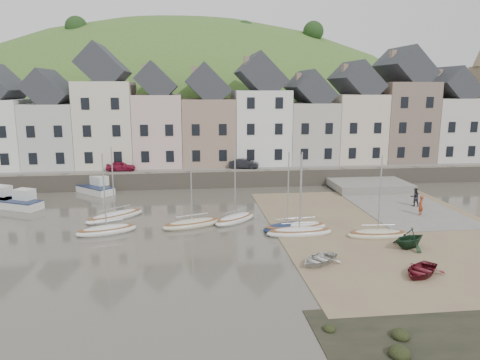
{
  "coord_description": "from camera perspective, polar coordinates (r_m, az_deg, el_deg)",
  "views": [
    {
      "loc": [
        -4.48,
        -32.19,
        10.83
      ],
      "look_at": [
        0.0,
        6.0,
        3.0
      ],
      "focal_mm": 34.01,
      "sensor_mm": 36.0,
      "label": 1
    }
  ],
  "objects": [
    {
      "name": "sailboat_6",
      "position": [
        35.71,
        7.57,
        -5.8
      ],
      "size": [
        4.36,
        1.97,
        6.32
      ],
      "color": "silver",
      "rests_on": "ground"
    },
    {
      "name": "rowboat_white",
      "position": [
        29.11,
        9.84,
        -9.75
      ],
      "size": [
        3.55,
        3.38,
        0.6
      ],
      "primitive_type": "imported",
      "rotation": [
        0.0,
        0.0,
        -0.93
      ],
      "color": "beige",
      "rests_on": "beach"
    },
    {
      "name": "motorboat_1",
      "position": [
        46.29,
        -26.05,
        -2.47
      ],
      "size": [
        5.13,
        3.73,
        1.7
      ],
      "color": "silver",
      "rests_on": "ground"
    },
    {
      "name": "seawall",
      "position": [
        50.38,
        -1.46,
        0.14
      ],
      "size": [
        70.0,
        1.2,
        1.8
      ],
      "primitive_type": "cube",
      "color": "slate",
      "rests_on": "ground"
    },
    {
      "name": "hillside",
      "position": [
        96.59,
        -6.73,
        -5.93
      ],
      "size": [
        134.4,
        84.0,
        84.0
      ],
      "color": "#406127",
      "rests_on": "ground"
    },
    {
      "name": "sailboat_3",
      "position": [
        37.46,
        -0.62,
        -4.87
      ],
      "size": [
        4.29,
        3.95,
        6.32
      ],
      "color": "silver",
      "rests_on": "ground"
    },
    {
      "name": "slipway",
      "position": [
        45.94,
        18.64,
        -2.66
      ],
      "size": [
        8.0,
        18.0,
        0.12
      ],
      "primitive_type": "cube",
      "color": "slate",
      "rests_on": "ground"
    },
    {
      "name": "rowboat_green",
      "position": [
        33.31,
        20.48,
        -6.83
      ],
      "size": [
        3.38,
        3.18,
        1.41
      ],
      "primitive_type": "imported",
      "rotation": [
        0.0,
        0.0,
        -1.17
      ],
      "color": "#15311C",
      "rests_on": "beach"
    },
    {
      "name": "sailboat_1",
      "position": [
        36.02,
        -16.39,
        -6.04
      ],
      "size": [
        4.78,
        2.9,
        6.32
      ],
      "color": "silver",
      "rests_on": "ground"
    },
    {
      "name": "rowboat_red",
      "position": [
        29.06,
        21.74,
        -10.46
      ],
      "size": [
        3.61,
        3.51,
        0.61
      ],
      "primitive_type": "imported",
      "rotation": [
        0.0,
        0.0,
        -0.87
      ],
      "color": "maroon",
      "rests_on": "beach"
    },
    {
      "name": "ground",
      "position": [
        34.25,
        1.18,
        -6.92
      ],
      "size": [
        160.0,
        160.0,
        0.0
      ],
      "primitive_type": "plane",
      "color": "#413C33",
      "rests_on": "ground"
    },
    {
      "name": "car_left",
      "position": [
        52.94,
        -14.73,
        1.69
      ],
      "size": [
        3.22,
        1.34,
        1.09
      ],
      "primitive_type": "imported",
      "rotation": [
        0.0,
        0.0,
        1.55
      ],
      "color": "maroon",
      "rests_on": "quay_street"
    },
    {
      "name": "sailboat_2",
      "position": [
        36.36,
        -6.03,
        -5.45
      ],
      "size": [
        5.14,
        3.14,
        6.32
      ],
      "color": "beige",
      "rests_on": "ground"
    },
    {
      "name": "sailboat_4",
      "position": [
        34.45,
        7.45,
        -6.46
      ],
      "size": [
        5.06,
        1.61,
        6.32
      ],
      "color": "silver",
      "rests_on": "ground"
    },
    {
      "name": "motorboat_2",
      "position": [
        50.06,
        -17.77,
        -0.86
      ],
      "size": [
        4.87,
        4.8,
        1.7
      ],
      "color": "silver",
      "rests_on": "ground"
    },
    {
      "name": "person_dark",
      "position": [
        44.77,
        21.09,
        -2.0
      ],
      "size": [
        0.9,
        0.75,
        1.7
      ],
      "primitive_type": "imported",
      "rotation": [
        0.0,
        0.0,
        3.01
      ],
      "color": "black",
      "rests_on": "slipway"
    },
    {
      "name": "car_right",
      "position": [
        52.81,
        0.49,
        2.07
      ],
      "size": [
        3.6,
        2.01,
        1.12
      ],
      "primitive_type": "imported",
      "rotation": [
        0.0,
        0.0,
        1.32
      ],
      "color": "black",
      "rests_on": "quay_street"
    },
    {
      "name": "quay_land",
      "position": [
        65.13,
        -2.67,
        2.6
      ],
      "size": [
        90.0,
        30.0,
        1.5
      ],
      "primitive_type": "cube",
      "color": "#406127",
      "rests_on": "ground"
    },
    {
      "name": "townhouse_terrace",
      "position": [
        56.64,
        -0.36,
        7.96
      ],
      "size": [
        61.05,
        8.0,
        13.93
      ],
      "color": "silver",
      "rests_on": "quay_land"
    },
    {
      "name": "person_red",
      "position": [
        41.81,
        21.71,
        -2.98
      ],
      "size": [
        0.72,
        0.71,
        1.68
      ],
      "primitive_type": "imported",
      "rotation": [
        0.0,
        0.0,
        3.9
      ],
      "color": "maroon",
      "rests_on": "slipway"
    },
    {
      "name": "sailboat_0",
      "position": [
        39.64,
        -15.42,
        -4.38
      ],
      "size": [
        5.12,
        4.52,
        6.32
      ],
      "color": "silver",
      "rests_on": "ground"
    },
    {
      "name": "beach",
      "position": [
        37.31,
        18.25,
        -5.91
      ],
      "size": [
        18.0,
        26.0,
        0.06
      ],
      "primitive_type": "cube",
      "color": "#7C624B",
      "rests_on": "ground"
    },
    {
      "name": "sailboat_7",
      "position": [
        35.14,
        16.86,
        -6.5
      ],
      "size": [
        4.62,
        1.81,
        6.32
      ],
      "color": "beige",
      "rests_on": "ground"
    },
    {
      "name": "quay_street",
      "position": [
        53.68,
        -1.8,
        1.55
      ],
      "size": [
        70.0,
        7.0,
        0.1
      ],
      "primitive_type": "cube",
      "color": "slate",
      "rests_on": "quay_land"
    },
    {
      "name": "sailboat_5",
      "position": [
        35.48,
        5.97,
        -5.88
      ],
      "size": [
        4.36,
        2.51,
        6.32
      ],
      "color": "#152144",
      "rests_on": "ground"
    }
  ]
}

